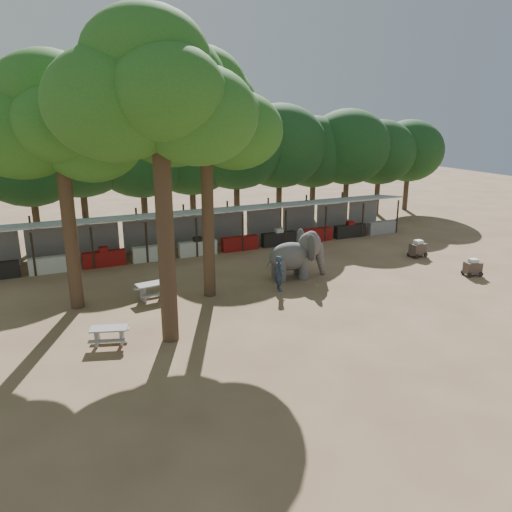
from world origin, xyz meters
name	(u,v)px	position (x,y,z in m)	size (l,w,h in m)	color
ground	(329,332)	(0.00, 0.00, 0.00)	(100.00, 100.00, 0.00)	brown
vendor_stalls	(214,231)	(0.00, 13.84, 1.18)	(28.00, 2.99, 2.80)	#989AA0
yard_tree_left	(54,121)	(-9.13, 7.19, 8.20)	(7.10, 6.90, 11.02)	#332316
yard_tree_center	(153,92)	(-6.13, 2.19, 9.21)	(7.10, 6.90, 12.04)	#332316
yard_tree_back	(201,112)	(-3.13, 6.19, 8.54)	(7.10, 6.90, 11.36)	#332316
backdrop_trees	(188,156)	(0.00, 19.00, 5.51)	(46.46, 5.95, 8.33)	#332316
elephant	(297,255)	(2.11, 6.63, 1.25)	(3.31, 2.51, 2.50)	#494747
handler	(279,273)	(0.37, 5.24, 0.89)	(0.64, 0.43, 1.77)	#26384C
picnic_table_near	(109,334)	(-8.24, 2.51, 0.45)	(1.69, 1.60, 0.69)	gray
picnic_table_far	(153,289)	(-5.60, 6.62, 0.51)	(1.74, 1.61, 0.78)	gray
cart_front	(473,267)	(10.97, 3.03, 0.46)	(1.07, 0.82, 0.94)	#3B2E28
cart_back	(418,249)	(10.76, 7.09, 0.52)	(1.14, 0.81, 1.04)	#3B2E28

